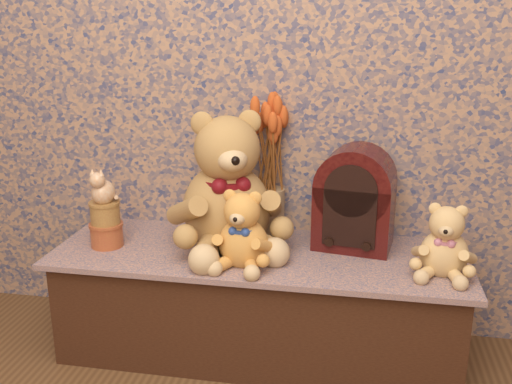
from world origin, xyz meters
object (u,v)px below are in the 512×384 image
at_px(teddy_medium, 243,225).
at_px(cat_figurine, 103,185).
at_px(teddy_small, 446,236).
at_px(ceramic_vase, 271,211).
at_px(cathedral_radio, 355,197).
at_px(biscuit_tin_lower, 107,235).
at_px(teddy_large, 226,174).

bearing_deg(teddy_medium, cat_figurine, 178.86).
relative_size(teddy_small, ceramic_vase, 1.44).
bearing_deg(ceramic_vase, cathedral_radio, -14.28).
bearing_deg(ceramic_vase, teddy_small, -23.32).
bearing_deg(biscuit_tin_lower, cathedral_radio, 10.22).
height_order(cathedral_radio, cat_figurine, cathedral_radio).
height_order(teddy_medium, ceramic_vase, teddy_medium).
distance_m(teddy_large, ceramic_vase, 0.27).
distance_m(teddy_small, biscuit_tin_lower, 1.20).
height_order(teddy_large, cat_figurine, teddy_large).
bearing_deg(cathedral_radio, biscuit_tin_lower, -160.77).
height_order(teddy_medium, biscuit_tin_lower, teddy_medium).
relative_size(teddy_medium, biscuit_tin_lower, 2.40).
xyz_separation_m(teddy_medium, cat_figurine, (-0.53, 0.07, 0.09)).
bearing_deg(ceramic_vase, biscuit_tin_lower, -157.05).
height_order(biscuit_tin_lower, cat_figurine, cat_figurine).
height_order(ceramic_vase, biscuit_tin_lower, ceramic_vase).
bearing_deg(teddy_medium, biscuit_tin_lower, 178.86).
bearing_deg(teddy_medium, ceramic_vase, 87.66).
bearing_deg(ceramic_vase, teddy_medium, -98.30).
bearing_deg(cat_figurine, teddy_large, 18.74).
height_order(teddy_medium, cathedral_radio, cathedral_radio).
relative_size(ceramic_vase, biscuit_tin_lower, 1.52).
distance_m(ceramic_vase, biscuit_tin_lower, 0.63).
bearing_deg(biscuit_tin_lower, ceramic_vase, 22.95).
height_order(teddy_large, cathedral_radio, teddy_large).
distance_m(teddy_large, cathedral_radio, 0.47).
distance_m(teddy_small, ceramic_vase, 0.68).
xyz_separation_m(teddy_small, ceramic_vase, (-0.62, 0.27, -0.04)).
distance_m(cathedral_radio, cat_figurine, 0.91).
bearing_deg(teddy_large, ceramic_vase, 22.14).
height_order(cathedral_radio, biscuit_tin_lower, cathedral_radio).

